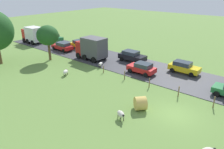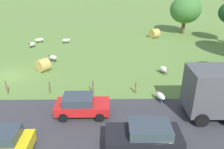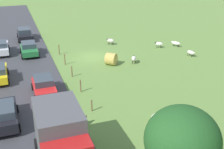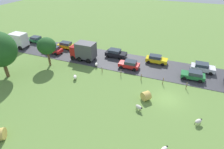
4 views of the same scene
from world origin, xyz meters
TOP-DOWN VIEW (x-y plane):
  - ground_plane at (0.00, 0.00)m, footprint 160.00×160.00m
  - road_strip at (8.66, 0.00)m, footprint 8.00×80.00m
  - sheep_2 at (-3.95, 3.52)m, footprint 0.90×1.16m
  - sheep_5 at (-0.41, 15.67)m, footprint 1.19×1.01m
  - sheep_6 at (4.97, 14.17)m, footprint 1.22×0.84m
  - hay_bale_0 at (-1.35, 3.11)m, footprint 1.71×1.73m
  - tree_3 at (2.26, 22.91)m, footprint 3.47×3.47m
  - fence_post_0 at (3.57, -2.36)m, footprint 0.12×0.12m
  - fence_post_1 at (3.57, 1.31)m, footprint 0.12×0.12m
  - fence_post_2 at (3.57, 4.98)m, footprint 0.12×0.12m
  - fence_post_3 at (3.57, 8.65)m, footprint 0.12×0.12m
  - fence_post_4 at (3.57, 12.33)m, footprint 0.12×0.12m
  - truck_0 at (6.88, 35.25)m, footprint 2.71×4.58m
  - truck_1 at (6.97, 17.85)m, footprint 2.89×4.95m
  - car_0 at (10.23, 12.11)m, footprint 2.20×4.38m
  - car_2 at (6.76, 8.04)m, footprint 2.03×3.88m
  - car_3 at (10.65, 33.17)m, footprint 2.14×4.02m
  - car_4 at (10.19, 24.17)m, footprint 1.98×4.49m
  - car_6 at (10.63, 3.66)m, footprint 1.95×4.17m
  - car_7 at (7.16, 25.85)m, footprint 2.01×4.49m

SIDE VIEW (x-z plane):
  - ground_plane at x=0.00m, z-range 0.00..0.00m
  - road_strip at x=8.66m, z-range 0.00..0.06m
  - fence_post_4 at x=3.57m, z-range 0.00..1.01m
  - sheep_6 at x=4.97m, z-range 0.14..0.91m
  - sheep_5 at x=-0.41m, z-range 0.12..0.94m
  - sheep_2 at x=-3.95m, z-range 0.15..0.98m
  - fence_post_2 at x=3.57m, z-range 0.00..1.15m
  - fence_post_3 at x=3.57m, z-range 0.00..1.19m
  - fence_post_1 at x=3.57m, z-range 0.00..1.24m
  - fence_post_0 at x=3.57m, z-range 0.00..1.26m
  - hay_bale_0 at x=-1.35m, z-range 0.00..1.35m
  - car_2 at x=6.76m, z-range 0.09..1.61m
  - car_3 at x=10.65m, z-range 0.09..1.62m
  - car_7 at x=7.16m, z-range 0.09..1.62m
  - car_4 at x=10.19m, z-range 0.09..1.64m
  - car_6 at x=10.63m, z-range 0.09..1.69m
  - car_0 at x=10.23m, z-range 0.09..1.74m
  - truck_0 at x=6.88m, z-range 0.16..3.55m
  - truck_1 at x=6.97m, z-range 0.16..3.78m
  - tree_3 at x=2.26m, z-range 1.22..6.88m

